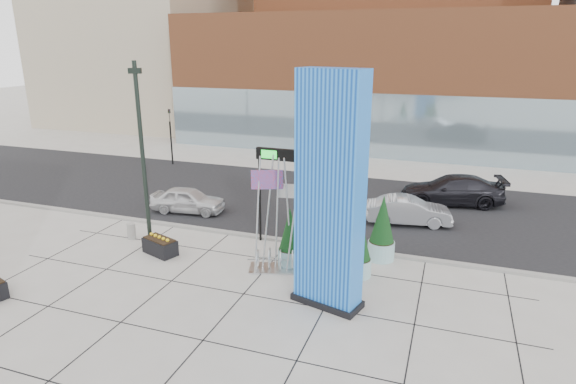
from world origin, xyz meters
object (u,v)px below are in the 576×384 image
(blue_pylon, at_px, (330,198))
(overhead_street_sign, at_px, (275,162))
(car_white_west, at_px, (188,200))
(car_silver_mid, at_px, (408,211))
(public_art_sculpture, at_px, (275,241))
(concrete_bollard, at_px, (131,231))
(lamp_post, at_px, (144,176))

(blue_pylon, height_order, overhead_street_sign, blue_pylon)
(car_white_west, xyz_separation_m, car_silver_mid, (11.26, 2.06, 0.01))
(public_art_sculpture, xyz_separation_m, concrete_bollard, (-7.38, 0.75, -0.85))
(lamp_post, xyz_separation_m, overhead_street_sign, (5.01, 2.37, 0.45))
(public_art_sculpture, xyz_separation_m, car_white_west, (-6.80, 4.83, -0.55))
(blue_pylon, bearing_deg, public_art_sculpture, 160.06)
(overhead_street_sign, xyz_separation_m, car_white_west, (-5.85, 2.29, -3.06))
(concrete_bollard, bearing_deg, blue_pylon, -14.70)
(car_silver_mid, bearing_deg, lamp_post, 112.07)
(public_art_sculpture, relative_size, concrete_bollard, 6.27)
(concrete_bollard, bearing_deg, overhead_street_sign, 15.63)
(blue_pylon, xyz_separation_m, public_art_sculpture, (-2.62, 1.88, -2.62))
(car_white_west, height_order, car_silver_mid, car_silver_mid)
(blue_pylon, bearing_deg, overhead_street_sign, 144.62)
(blue_pylon, relative_size, lamp_post, 0.99)
(blue_pylon, distance_m, public_art_sculpture, 4.15)
(concrete_bollard, height_order, car_white_west, car_white_west)
(lamp_post, relative_size, public_art_sculpture, 1.72)
(car_silver_mid, bearing_deg, overhead_street_sign, 118.05)
(concrete_bollard, xyz_separation_m, car_white_west, (0.58, 4.09, 0.30))
(public_art_sculpture, bearing_deg, car_silver_mid, 40.09)
(lamp_post, bearing_deg, public_art_sculpture, -1.72)
(car_silver_mid, bearing_deg, blue_pylon, 157.46)
(blue_pylon, xyz_separation_m, lamp_post, (-8.59, 2.06, -0.56))
(concrete_bollard, relative_size, overhead_street_sign, 0.17)
(blue_pylon, xyz_separation_m, concrete_bollard, (-10.00, 2.62, -3.47))
(blue_pylon, distance_m, lamp_post, 8.85)
(concrete_bollard, bearing_deg, car_silver_mid, 27.43)
(public_art_sculpture, height_order, car_white_west, public_art_sculpture)
(lamp_post, distance_m, car_white_west, 5.40)
(public_art_sculpture, bearing_deg, concrete_bollard, 157.21)
(blue_pylon, height_order, concrete_bollard, blue_pylon)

